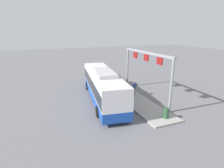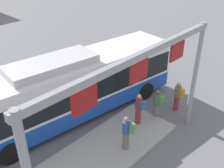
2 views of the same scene
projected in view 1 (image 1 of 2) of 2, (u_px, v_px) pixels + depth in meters
ground_plane at (103, 100)px, 20.06m from camera, size 120.00×120.00×0.00m
platform_curb at (139, 103)px, 19.19m from camera, size 10.00×2.80×0.16m
bus_main at (103, 84)px, 19.53m from camera, size 12.18×4.12×3.46m
person_boarding at (119, 80)px, 24.84m from camera, size 0.42×0.58×1.67m
person_waiting_near at (122, 84)px, 22.32m from camera, size 0.36×0.54×1.67m
person_waiting_mid at (120, 83)px, 23.50m from camera, size 0.42×0.58×1.67m
person_waiting_far at (135, 88)px, 20.99m from camera, size 0.48×0.60×1.67m
platform_sign_gantry at (146, 65)px, 19.99m from camera, size 9.11×0.24×5.20m
trash_bin at (166, 113)px, 15.64m from camera, size 0.52×0.52×0.90m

